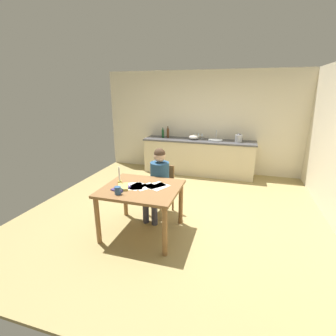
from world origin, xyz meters
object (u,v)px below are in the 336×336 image
coffee_mug (118,190)px  person_seated (158,179)px  book_magazine (121,188)px  mixing_bowl (194,137)px  stovetop_kettle (239,138)px  bottle_oil (163,133)px  dining_table (141,194)px  bottle_vinegar (168,133)px  book_cookery (123,187)px  sink_unit (215,140)px  wine_glass_by_kettle (199,135)px  chair_at_table (162,187)px  wine_glass_near_sink (202,135)px  wine_glass_back_left (195,134)px  candlestick (120,179)px

coffee_mug → person_seated: bearing=73.7°
book_magazine → mixing_bowl: size_ratio=0.95×
book_magazine → stovetop_kettle: bearing=80.0°
bottle_oil → stovetop_kettle: size_ratio=1.20×
dining_table → bottle_vinegar: bottle_vinegar is taller
book_cookery → bottle_oil: size_ratio=0.97×
book_cookery → sink_unit: sink_unit is taller
dining_table → wine_glass_by_kettle: size_ratio=7.22×
chair_at_table → wine_glass_near_sink: bearing=83.1°
stovetop_kettle → wine_glass_near_sink: bearing=170.8°
sink_unit → wine_glass_near_sink: 0.40m
chair_at_table → bottle_vinegar: 2.54m
wine_glass_by_kettle → dining_table: bearing=-95.0°
bottle_oil → mixing_bowl: (0.84, -0.01, -0.05)m
bottle_oil → wine_glass_back_left: bottle_oil is taller
dining_table → bottle_oil: bearing=102.0°
wine_glass_near_sink → bottle_vinegar: bearing=-175.4°
wine_glass_back_left → person_seated: bearing=-92.7°
book_cookery → wine_glass_by_kettle: 3.36m
coffee_mug → sink_unit: size_ratio=0.36×
wine_glass_near_sink → wine_glass_back_left: size_ratio=1.00×
chair_at_table → person_seated: bearing=-96.1°
wine_glass_near_sink → wine_glass_back_left: same height
person_seated → wine_glass_near_sink: bearing=83.2°
bottle_oil → bottle_vinegar: 0.13m
book_cookery → wine_glass_near_sink: (0.62, 3.31, 0.24)m
book_cookery → wine_glass_back_left: (0.43, 3.31, 0.24)m
wine_glass_by_kettle → wine_glass_back_left: 0.10m
person_seated → bottle_vinegar: bearing=103.1°
person_seated → wine_glass_by_kettle: person_seated is taller
bottle_oil → chair_at_table: bearing=-72.7°
person_seated → book_cookery: (-0.30, -0.69, 0.09)m
sink_unit → stovetop_kettle: size_ratio=1.64×
wine_glass_back_left → mixing_bowl: bearing=-93.1°
dining_table → wine_glass_near_sink: bearing=83.4°
person_seated → stovetop_kettle: size_ratio=5.43×
coffee_mug → bottle_vinegar: 3.48m
chair_at_table → candlestick: candlestick is taller
chair_at_table → candlestick: 0.90m
wine_glass_by_kettle → mixing_bowl: bearing=-130.2°
coffee_mug → wine_glass_back_left: (0.39, 3.53, 0.21)m
book_cookery → stovetop_kettle: 3.52m
person_seated → coffee_mug: bearing=-106.3°
coffee_mug → wine_glass_back_left: bearing=83.7°
book_cookery → wine_glass_by_kettle: wine_glass_by_kettle is taller
coffee_mug → book_cookery: 0.23m
wine_glass_by_kettle → coffee_mug: bearing=-97.8°
book_cookery → wine_glass_by_kettle: (0.52, 3.31, 0.24)m
book_cookery → sink_unit: size_ratio=0.72×
coffee_mug → candlestick: (-0.16, 0.35, 0.02)m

